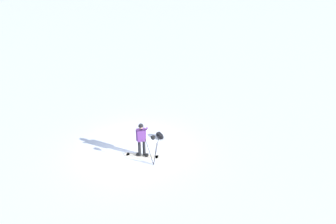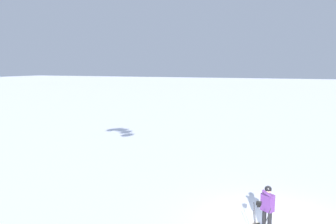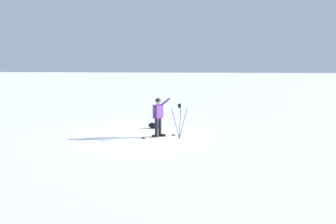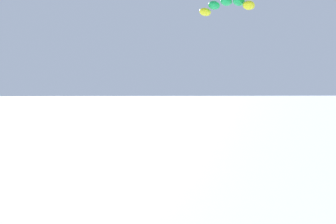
{
  "view_description": "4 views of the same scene",
  "coord_description": "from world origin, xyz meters",
  "px_view_note": "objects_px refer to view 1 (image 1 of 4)",
  "views": [
    {
      "loc": [
        9.43,
        -8.15,
        7.59
      ],
      "look_at": [
        3.69,
        -1.69,
        3.67
      ],
      "focal_mm": 30.95,
      "sensor_mm": 36.0,
      "label": 1
    },
    {
      "loc": [
        11.92,
        0.72,
        5.65
      ],
      "look_at": [
        4.56,
        -2.26,
        4.56
      ],
      "focal_mm": 35.95,
      "sensor_mm": 36.0,
      "label": 2
    },
    {
      "loc": [
        3.12,
        -12.89,
        3.0
      ],
      "look_at": [
        1.12,
        -0.01,
        1.07
      ],
      "focal_mm": 32.58,
      "sensor_mm": 36.0,
      "label": 3
    },
    {
      "loc": [
        -4.89,
        -2.31,
        6.48
      ],
      "look_at": [
        5.38,
        -2.8,
        5.39
      ],
      "focal_mm": 26.98,
      "sensor_mm": 36.0,
      "label": 4
    }
  ],
  "objects_px": {
    "gear_bag_large": "(160,136)",
    "camera_tripod": "(153,145)",
    "snowboarder": "(141,137)",
    "snowboard": "(142,155)"
  },
  "relations": [
    {
      "from": "snowboard",
      "to": "camera_tripod",
      "type": "xyz_separation_m",
      "value": [
        0.92,
        -0.16,
        1.03
      ]
    },
    {
      "from": "snowboarder",
      "to": "camera_tripod",
      "type": "relative_size",
      "value": 1.16
    },
    {
      "from": "gear_bag_large",
      "to": "snowboarder",
      "type": "bearing_deg",
      "value": -73.31
    },
    {
      "from": "gear_bag_large",
      "to": "camera_tripod",
      "type": "relative_size",
      "value": 0.5
    },
    {
      "from": "gear_bag_large",
      "to": "camera_tripod",
      "type": "bearing_deg",
      "value": -53.17
    },
    {
      "from": "snowboarder",
      "to": "camera_tripod",
      "type": "xyz_separation_m",
      "value": [
        0.94,
        -0.17,
        0.01
      ]
    },
    {
      "from": "gear_bag_large",
      "to": "camera_tripod",
      "type": "xyz_separation_m",
      "value": [
        1.48,
        -1.98,
        0.91
      ]
    },
    {
      "from": "gear_bag_large",
      "to": "camera_tripod",
      "type": "distance_m",
      "value": 2.63
    },
    {
      "from": "camera_tripod",
      "to": "snowboarder",
      "type": "bearing_deg",
      "value": 169.65
    },
    {
      "from": "snowboard",
      "to": "camera_tripod",
      "type": "height_order",
      "value": "camera_tripod"
    }
  ]
}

